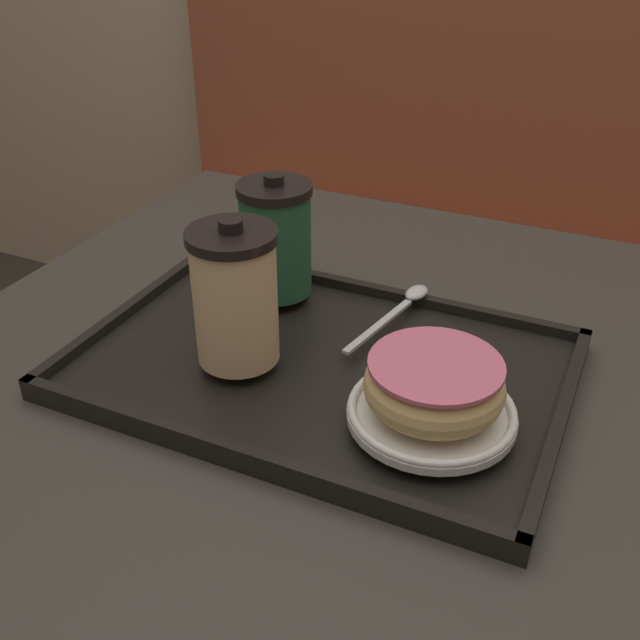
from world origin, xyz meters
The scene contains 8 objects.
booth_bench centered at (0.00, 0.87, 0.32)m, with size 1.53×0.44×1.00m.
cafe_table centered at (0.00, 0.00, 0.54)m, with size 0.79×0.89×0.71m.
serving_tray centered at (0.03, -0.01, 0.71)m, with size 0.49×0.32×0.02m.
coffee_cup_front centered at (-0.04, -0.05, 0.80)m, with size 0.09×0.09×0.15m.
coffee_cup_rear centered at (-0.07, 0.09, 0.79)m, with size 0.08×0.08×0.14m.
plate_with_chocolate_donut centered at (0.17, -0.07, 0.74)m, with size 0.15×0.15×0.01m.
donut_chocolate_glazed centered at (0.17, -0.07, 0.77)m, with size 0.12×0.12×0.05m.
spoon centered at (0.08, 0.11, 0.73)m, with size 0.05×0.16×0.01m.
Camera 1 is at (0.30, -0.58, 1.15)m, focal length 42.00 mm.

